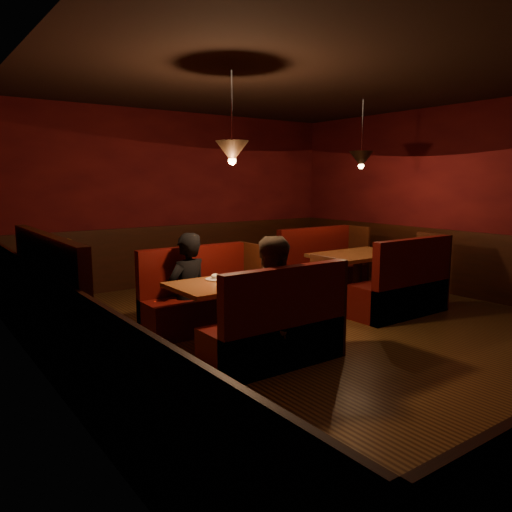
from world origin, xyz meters
TOP-DOWN VIEW (x-y plane):
  - room at (-0.28, 0.04)m, footprint 6.02×7.02m
  - main_table at (-1.12, 0.12)m, footprint 1.32×0.80m
  - main_bench_far at (-1.11, 0.87)m, footprint 1.45×0.52m
  - main_bench_near at (-1.11, -0.62)m, footprint 1.45×0.52m
  - second_table at (1.31, 0.61)m, footprint 1.31×0.84m
  - second_bench_far at (1.34, 1.40)m, footprint 1.45×0.54m
  - second_bench_near at (1.34, -0.17)m, footprint 1.45×0.54m
  - diner_a at (-1.33, 0.78)m, footprint 0.63×0.49m
  - diner_b at (-1.06, -0.55)m, footprint 0.83×0.68m

SIDE VIEW (x-z plane):
  - main_bench_far at x=-1.11m, z-range -0.18..0.81m
  - main_bench_near at x=-1.11m, z-range -0.18..0.81m
  - second_bench_far at x=1.34m, z-range -0.19..0.85m
  - second_bench_near at x=1.34m, z-range -0.19..0.85m
  - main_table at x=-1.12m, z-range 0.08..1.00m
  - second_table at x=1.31m, z-range 0.18..0.92m
  - diner_a at x=-1.33m, z-range 0.00..1.53m
  - diner_b at x=-1.06m, z-range 0.00..1.59m
  - room at x=-0.28m, z-range -0.41..2.51m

